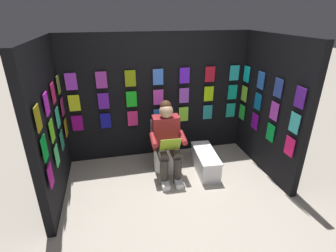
# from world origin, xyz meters

# --- Properties ---
(ground_plane) EXTENTS (30.00, 30.00, 0.00)m
(ground_plane) POSITION_xyz_m (0.00, 0.00, 0.00)
(ground_plane) COLOR #B2A899
(display_wall_back) EXTENTS (3.17, 0.14, 2.11)m
(display_wall_back) POSITION_xyz_m (0.00, -1.72, 1.05)
(display_wall_back) COLOR black
(display_wall_back) RESTS_ON ground
(display_wall_left) EXTENTS (0.14, 1.67, 2.11)m
(display_wall_left) POSITION_xyz_m (-1.59, -0.83, 1.05)
(display_wall_left) COLOR black
(display_wall_left) RESTS_ON ground
(display_wall_right) EXTENTS (0.14, 1.67, 2.11)m
(display_wall_right) POSITION_xyz_m (1.59, -0.83, 1.05)
(display_wall_right) COLOR black
(display_wall_right) RESTS_ON ground
(toilet) EXTENTS (0.41, 0.56, 0.77)m
(toilet) POSITION_xyz_m (-0.00, -1.17, 0.33)
(toilet) COLOR white
(toilet) RESTS_ON ground
(person_reading) EXTENTS (0.53, 0.69, 1.19)m
(person_reading) POSITION_xyz_m (0.00, -0.95, 0.60)
(person_reading) COLOR maroon
(person_reading) RESTS_ON ground
(comic_longbox_near) EXTENTS (0.37, 0.81, 0.34)m
(comic_longbox_near) POSITION_xyz_m (-0.61, -0.90, 0.17)
(comic_longbox_near) COLOR silver
(comic_longbox_near) RESTS_ON ground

